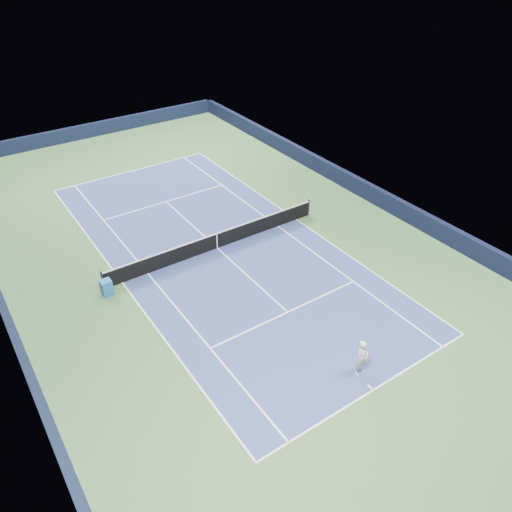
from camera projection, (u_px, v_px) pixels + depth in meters
ground at (217, 248)px, 27.36m from camera, size 40.00×40.00×0.00m
wall_far at (93, 130)px, 40.49m from camera, size 22.00×0.35×1.10m
wall_right at (362, 188)px, 32.03m from camera, size 0.35×40.00×1.10m
wall_left at (6, 315)px, 22.06m from camera, size 0.35×40.00×1.10m
court_surface at (217, 248)px, 27.35m from camera, size 10.97×23.77×0.01m
baseline_far at (132, 171)px, 35.42m from camera, size 10.97×0.08×0.00m
baseline_near at (373, 390)px, 19.29m from camera, size 10.97×0.08×0.00m
sideline_doubles_right at (296, 219)px, 29.88m from camera, size 0.08×23.77×0.00m
sideline_doubles_left at (122, 283)px, 24.83m from camera, size 0.08×23.77×0.00m
sideline_singles_right at (278, 226)px, 29.25m from camera, size 0.08×23.77×0.00m
sideline_singles_left at (148, 273)px, 25.46m from camera, size 0.08×23.77×0.00m
service_line_far at (166, 202)px, 31.69m from camera, size 8.23×0.08×0.00m
service_line_near at (288, 312)px, 23.01m from camera, size 8.23×0.08×0.00m
center_service_line at (217, 248)px, 27.35m from camera, size 0.08×12.80×0.00m
center_mark_far at (133, 172)px, 35.31m from camera, size 0.08×0.30×0.00m
center_mark_near at (371, 388)px, 19.39m from camera, size 0.08×0.30×0.00m
tennis_net at (217, 241)px, 27.07m from camera, size 12.90×0.10×1.07m
sponsor_cube at (107, 288)px, 23.84m from camera, size 0.59×0.48×0.84m
tennis_player at (362, 358)px, 19.57m from camera, size 0.77×1.24×1.92m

